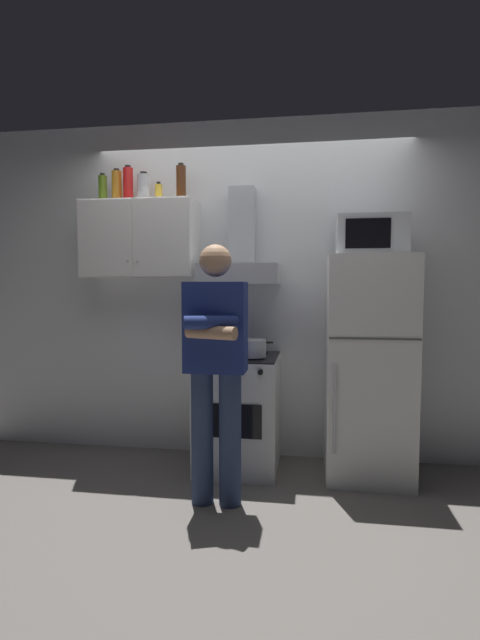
{
  "coord_description": "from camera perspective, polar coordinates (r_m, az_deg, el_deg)",
  "views": [
    {
      "loc": [
        0.48,
        -3.16,
        1.38
      ],
      "look_at": [
        0.0,
        0.0,
        1.15
      ],
      "focal_mm": 26.04,
      "sensor_mm": 36.0,
      "label": 1
    }
  ],
  "objects": [
    {
      "name": "ground_plane",
      "position": [
        3.49,
        -0.0,
        -19.21
      ],
      "size": [
        7.0,
        7.0,
        0.0
      ],
      "primitive_type": "plane",
      "color": "slate"
    },
    {
      "name": "back_wall_tiled",
      "position": [
        3.8,
        1.36,
        3.66
      ],
      "size": [
        4.8,
        0.1,
        2.7
      ],
      "primitive_type": "cube",
      "color": "white",
      "rests_on": "ground_plane"
    },
    {
      "name": "upper_cabinet",
      "position": [
        3.8,
        -12.09,
        9.61
      ],
      "size": [
        0.9,
        0.37,
        0.6
      ],
      "color": "white"
    },
    {
      "name": "stove_oven",
      "position": [
        3.58,
        -0.2,
        -11.22
      ],
      "size": [
        0.6,
        0.62,
        0.87
      ],
      "color": "white",
      "rests_on": "ground_plane"
    },
    {
      "name": "range_hood",
      "position": [
        3.59,
        0.11,
        7.59
      ],
      "size": [
        0.6,
        0.44,
        0.75
      ],
      "color": "#B7BABF"
    },
    {
      "name": "refrigerator",
      "position": [
        3.49,
        15.48,
        -5.61
      ],
      "size": [
        0.6,
        0.62,
        1.6
      ],
      "color": "white",
      "rests_on": "ground_plane"
    },
    {
      "name": "microwave",
      "position": [
        3.48,
        15.75,
        9.9
      ],
      "size": [
        0.48,
        0.37,
        0.28
      ],
      "color": "#B7BABF",
      "rests_on": "refrigerator"
    },
    {
      "name": "person_standing",
      "position": [
        2.91,
        -3.01,
        -5.39
      ],
      "size": [
        0.38,
        0.33,
        1.64
      ],
      "color": "navy",
      "rests_on": "ground_plane"
    },
    {
      "name": "cooking_pot",
      "position": [
        3.35,
        1.69,
        -3.49
      ],
      "size": [
        0.28,
        0.18,
        0.13
      ],
      "color": "#B7BABF",
      "rests_on": "stove_oven"
    },
    {
      "name": "bottle_canister_steel",
      "position": [
        3.86,
        -11.75,
        15.64
      ],
      "size": [
        0.1,
        0.1,
        0.23
      ],
      "color": "#B2B5BA",
      "rests_on": "upper_cabinet"
    },
    {
      "name": "bottle_soda_red",
      "position": [
        3.92,
        -13.59,
        15.86
      ],
      "size": [
        0.08,
        0.08,
        0.28
      ],
      "color": "red",
      "rests_on": "upper_cabinet"
    },
    {
      "name": "bottle_spice_jar",
      "position": [
        3.84,
        -9.97,
        15.16
      ],
      "size": [
        0.06,
        0.06,
        0.15
      ],
      "color": "gold",
      "rests_on": "upper_cabinet"
    },
    {
      "name": "bottle_rum_dark",
      "position": [
        3.8,
        -7.26,
        16.36
      ],
      "size": [
        0.08,
        0.08,
        0.29
      ],
      "color": "#47230F",
      "rests_on": "upper_cabinet"
    },
    {
      "name": "bottle_olive_oil",
      "position": [
        4.0,
        -16.51,
        15.18
      ],
      "size": [
        0.07,
        0.07,
        0.23
      ],
      "color": "#4C6B19",
      "rests_on": "upper_cabinet"
    },
    {
      "name": "bottle_liquor_amber",
      "position": [
        3.97,
        -14.9,
        15.55
      ],
      "size": [
        0.08,
        0.08,
        0.27
      ],
      "color": "#B7721E",
      "rests_on": "upper_cabinet"
    }
  ]
}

